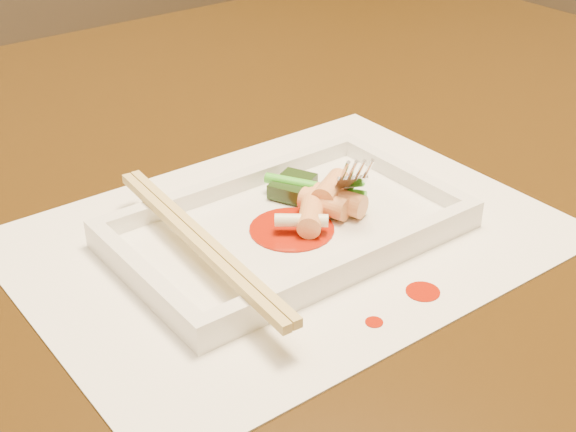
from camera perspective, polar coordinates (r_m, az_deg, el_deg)
table at (r=0.77m, az=-6.96°, el=-3.86°), size 1.40×0.90×0.75m
placemat at (r=0.62m, az=0.00°, el=-1.50°), size 0.40×0.30×0.00m
sauce_splatter_a at (r=0.56m, az=9.57°, el=-5.32°), size 0.02×0.02×0.00m
sauce_splatter_b at (r=0.53m, az=6.14°, el=-7.51°), size 0.01×0.01×0.00m
plate_base at (r=0.62m, az=0.00°, el=-1.13°), size 0.26×0.16×0.01m
plate_rim_far at (r=0.66m, az=-3.86°, el=2.35°), size 0.26×0.01×0.01m
plate_rim_near at (r=0.56m, az=4.57°, el=-3.30°), size 0.26×0.01×0.01m
plate_rim_left at (r=0.56m, az=-10.29°, el=-4.15°), size 0.01×0.14×0.01m
plate_rim_right at (r=0.68m, az=8.35°, el=2.94°), size 0.01×0.14×0.01m
veg_piece at (r=0.66m, az=0.33°, el=2.14°), size 0.05×0.04×0.01m
scallion_white at (r=0.60m, az=0.96°, el=-0.31°), size 0.04×0.03×0.01m
scallion_green at (r=0.64m, az=1.91°, el=2.08°), size 0.05×0.08×0.01m
chopstick_a at (r=0.57m, az=-6.64°, el=-1.87°), size 0.02×0.24×0.01m
chopstick_b at (r=0.57m, az=-5.96°, el=-1.61°), size 0.02×0.24×0.01m
fork at (r=0.63m, az=4.12°, el=7.62°), size 0.09×0.10×0.14m
sauce_blob_0 at (r=0.61m, az=0.27°, el=-0.94°), size 0.07×0.07×0.00m
rice_cake_0 at (r=0.63m, az=3.65°, el=1.12°), size 0.03×0.05×0.02m
rice_cake_1 at (r=0.61m, az=1.67°, el=0.26°), size 0.05×0.05×0.02m
rice_cake_2 at (r=0.63m, az=3.07°, el=1.91°), size 0.04×0.04×0.02m
rice_cake_3 at (r=0.62m, az=2.60°, el=0.87°), size 0.03×0.04×0.02m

